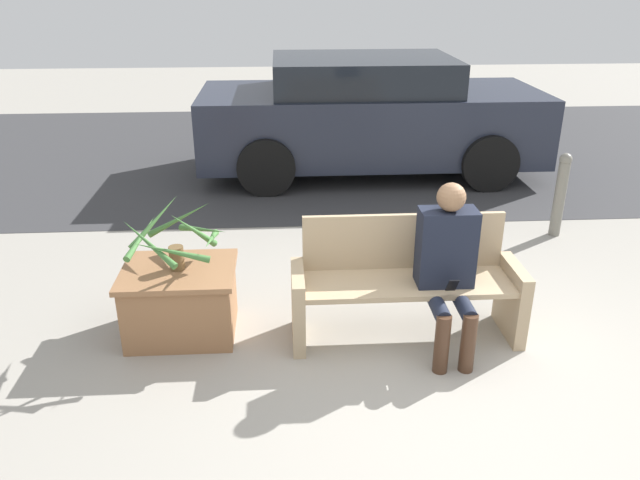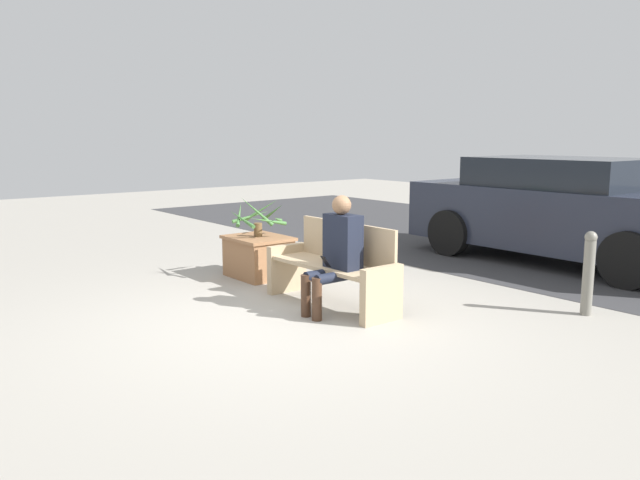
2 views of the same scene
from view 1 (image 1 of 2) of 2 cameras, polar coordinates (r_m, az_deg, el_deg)
The scene contains 8 objects.
ground_plane at distance 4.23m, azimuth 12.64°, elevation -14.24°, with size 30.00×30.00×0.00m, color #9E998E.
road_surface at distance 9.63m, azimuth 3.11°, elevation 8.18°, with size 20.00×6.00×0.01m, color #38383A.
bench at distance 4.66m, azimuth 7.84°, elevation -3.90°, with size 1.69×0.51×0.90m.
person_seated at distance 4.45m, azimuth 11.63°, elevation -1.90°, with size 0.40×0.58×1.23m.
planter_box at distance 4.80m, azimuth -12.60°, elevation -5.26°, with size 0.83×0.68×0.54m.
potted_plant at distance 4.59m, azimuth -13.06°, elevation 0.22°, with size 0.74×0.75×0.55m.
parked_car at distance 8.44m, azimuth 4.47°, elevation 11.29°, with size 4.43×1.98×1.52m.
bollard_post at distance 6.81m, azimuth 21.12°, elevation 4.02°, with size 0.12×0.12×0.88m.
Camera 1 is at (-1.10, -3.19, 2.56)m, focal length 35.00 mm.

